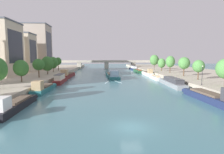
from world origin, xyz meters
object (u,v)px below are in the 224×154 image
object	(u,v)px
tree_left_past_mid	(21,68)
tree_right_midway	(184,63)
moored_boat_left_upstream	(15,105)
tree_right_distant	(154,60)
bridge_far	(106,63)
lamppost_right_bank	(202,74)
moored_boat_left_near	(67,75)
tree_right_far	(170,62)
moored_boat_right_upstream	(172,82)
moored_boat_right_lone	(214,97)
tree_left_by_lamp	(58,61)
tree_right_second	(162,63)
tree_right_nearest	(199,66)
moored_boat_right_end	(148,73)
tree_left_end_of_row	(47,64)
tree_left_distant	(39,65)
moored_boat_left_second	(43,88)
moored_boat_left_downstream	(60,79)
moored_boat_right_near	(155,78)
moored_boat_right_downstream	(138,71)
barge_midriver	(112,75)
moored_boat_right_midway	(133,68)
tree_left_midway	(53,63)

from	to	relation	value
tree_left_past_mid	tree_right_midway	world-z (taller)	tree_right_midway
moored_boat_left_upstream	tree_right_distant	distance (m)	76.51
bridge_far	lamppost_right_bank	bearing A→B (deg)	-76.64
moored_boat_left_near	tree_right_far	world-z (taller)	tree_right_far
moored_boat_left_upstream	tree_right_distant	world-z (taller)	tree_right_distant
moored_boat_right_upstream	moored_boat_right_lone	bearing A→B (deg)	-89.94
lamppost_right_bank	tree_right_midway	bearing A→B (deg)	76.20
moored_boat_left_near	tree_left_by_lamp	size ratio (longest dim) A/B	2.65
moored_boat_left_near	bridge_far	xyz separation A→B (m)	(17.13, 52.29, 2.73)
tree_right_second	moored_boat_left_near	bearing A→B (deg)	-166.37
moored_boat_right_upstream	tree_right_nearest	xyz separation A→B (m)	(7.85, 0.71, 4.50)
moored_boat_left_upstream	tree_right_second	size ratio (longest dim) A/B	2.16
moored_boat_right_end	tree_right_nearest	distance (m)	29.77
moored_boat_right_end	tree_right_second	world-z (taller)	tree_right_second
moored_boat_right_upstream	tree_left_end_of_row	distance (m)	45.25
tree_left_by_lamp	tree_right_second	world-z (taller)	tree_left_by_lamp
tree_left_distant	tree_right_nearest	world-z (taller)	tree_left_distant
moored_boat_left_upstream	tree_right_distant	xyz separation A→B (m)	(40.94, 64.37, 5.77)
moored_boat_right_end	bridge_far	size ratio (longest dim) A/B	0.21
moored_boat_left_second	moored_boat_left_downstream	world-z (taller)	moored_boat_left_second
tree_right_second	moored_boat_right_near	bearing A→B (deg)	-115.23
moored_boat_right_downstream	tree_right_nearest	distance (m)	47.69
barge_midriver	tree_left_past_mid	size ratio (longest dim) A/B	3.84
tree_right_second	tree_right_distant	size ratio (longest dim) A/B	0.77
barge_midriver	tree_right_midway	xyz separation A→B (m)	(23.85, -11.90, 5.15)
tree_left_past_mid	moored_boat_right_midway	bearing A→B (deg)	57.84
tree_left_distant	tree_left_midway	xyz separation A→B (m)	(-1.00, 20.66, -0.05)
moored_boat_right_near	tree_left_past_mid	bearing A→B (deg)	-158.27
moored_boat_left_downstream	tree_right_far	size ratio (longest dim) A/B	1.75
moored_boat_right_downstream	moored_boat_left_second	bearing A→B (deg)	-122.12
moored_boat_left_second	moored_boat_right_end	xyz separation A→B (m)	(34.31, 35.75, 0.10)
moored_boat_right_upstream	tree_right_midway	world-z (taller)	tree_right_midway
tree_right_second	moored_boat_right_end	bearing A→B (deg)	-152.58
moored_boat_right_end	tree_left_end_of_row	size ratio (longest dim) A/B	1.95
moored_boat_left_upstream	moored_boat_left_second	distance (m)	14.74
moored_boat_left_near	tree_right_second	xyz separation A→B (m)	(41.82, 10.14, 4.26)
moored_boat_right_end	lamppost_right_bank	bearing A→B (deg)	-85.74
moored_boat_left_second	moored_boat_left_upstream	bearing A→B (deg)	-88.49
tree_left_by_lamp	tree_right_far	xyz separation A→B (m)	(49.10, -16.30, 0.16)
moored_boat_left_near	tree_left_midway	bearing A→B (deg)	137.76
tree_right_distant	lamppost_right_bank	xyz separation A→B (m)	(-4.19, -51.91, -2.51)
moored_boat_right_near	tree_left_end_of_row	distance (m)	40.71
tree_right_second	tree_right_distant	world-z (taller)	tree_right_distant
barge_midriver	tree_right_nearest	size ratio (longest dim) A/B	3.90
tree_left_midway	tree_right_second	distance (m)	49.21
moored_boat_right_upstream	tree_right_second	xyz separation A→B (m)	(8.21, 33.16, 4.30)
tree_left_distant	tree_right_second	distance (m)	53.84
moored_boat_left_downstream	tree_left_end_of_row	size ratio (longest dim) A/B	1.80
moored_boat_left_downstream	moored_boat_right_upstream	world-z (taller)	moored_boat_left_downstream
moored_boat_right_end	tree_left_past_mid	size ratio (longest dim) A/B	2.28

